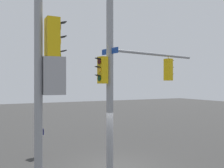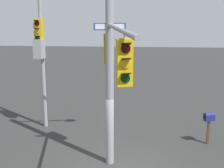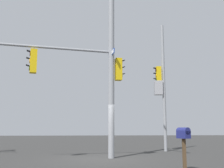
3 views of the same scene
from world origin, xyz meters
name	(u,v)px [view 2 (image 2 of 3)]	position (x,y,z in m)	size (l,w,h in m)	color
main_signal_pole_assembly	(115,35)	(-0.06, 0.13, 4.81)	(6.03, 3.54, 9.18)	gray
secondary_pole_assembly	(40,43)	(3.87, 3.86, 4.12)	(0.73, 0.45, 8.03)	gray
mailbox	(209,119)	(2.50, -3.69, 1.11)	(0.39, 0.50, 1.41)	#4C3823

